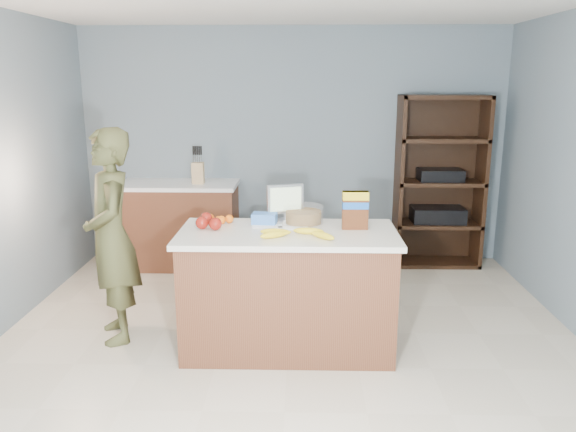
{
  "coord_description": "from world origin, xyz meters",
  "views": [
    {
      "loc": [
        0.1,
        -3.56,
        1.95
      ],
      "look_at": [
        0.0,
        0.35,
        1.0
      ],
      "focal_mm": 35.0,
      "sensor_mm": 36.0,
      "label": 1
    }
  ],
  "objects_px": {
    "shelving_unit": "(438,185)",
    "tv": "(285,200)",
    "counter_peninsula": "(288,295)",
    "person": "(111,237)",
    "cereal_box": "(355,207)"
  },
  "relations": [
    {
      "from": "counter_peninsula",
      "to": "cereal_box",
      "type": "xyz_separation_m",
      "value": [
        0.48,
        0.08,
        0.65
      ]
    },
    {
      "from": "person",
      "to": "counter_peninsula",
      "type": "bearing_deg",
      "value": 59.84
    },
    {
      "from": "shelving_unit",
      "to": "cereal_box",
      "type": "bearing_deg",
      "value": -118.42
    },
    {
      "from": "shelving_unit",
      "to": "counter_peninsula",
      "type": "bearing_deg",
      "value": -127.11
    },
    {
      "from": "tv",
      "to": "cereal_box",
      "type": "distance_m",
      "value": 0.56
    },
    {
      "from": "person",
      "to": "tv",
      "type": "height_order",
      "value": "person"
    },
    {
      "from": "cereal_box",
      "to": "counter_peninsula",
      "type": "bearing_deg",
      "value": -170.95
    },
    {
      "from": "counter_peninsula",
      "to": "person",
      "type": "relative_size",
      "value": 0.96
    },
    {
      "from": "shelving_unit",
      "to": "tv",
      "type": "distance_m",
      "value": 2.36
    },
    {
      "from": "shelving_unit",
      "to": "tv",
      "type": "relative_size",
      "value": 6.38
    },
    {
      "from": "shelving_unit",
      "to": "person",
      "type": "bearing_deg",
      "value": -146.52
    },
    {
      "from": "tv",
      "to": "shelving_unit",
      "type": "bearing_deg",
      "value": 47.82
    },
    {
      "from": "cereal_box",
      "to": "person",
      "type": "bearing_deg",
      "value": 177.79
    },
    {
      "from": "counter_peninsula",
      "to": "tv",
      "type": "relative_size",
      "value": 5.53
    },
    {
      "from": "shelving_unit",
      "to": "tv",
      "type": "height_order",
      "value": "shelving_unit"
    }
  ]
}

